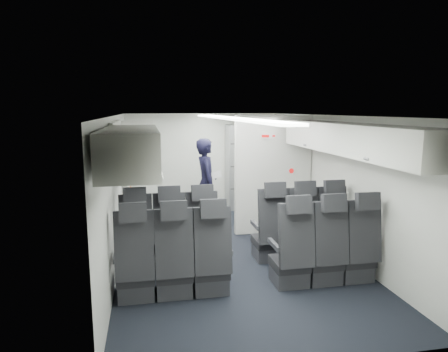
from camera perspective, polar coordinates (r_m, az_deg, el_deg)
name	(u,v)px	position (r m, az deg, el deg)	size (l,w,h in m)	color
cabin_shell	(229,182)	(6.23, 0.71, -0.83)	(3.41, 6.01, 2.16)	black
seat_row_front	(236,237)	(5.90, 1.76, -8.65)	(3.33, 0.56, 1.24)	black
seat_row_mid	(252,259)	(5.08, 4.05, -11.74)	(3.33, 0.56, 1.24)	black
overhead_bin_left_rear	(131,149)	(4.02, -13.16, 3.80)	(0.53, 1.80, 0.40)	silver
overhead_bin_left_front_open	(132,146)	(5.78, -12.95, 4.25)	(0.64, 1.70, 0.72)	#9E9E93
overhead_bin_right_rear	(389,144)	(4.81, 22.46, 4.23)	(0.53, 1.80, 0.40)	silver
overhead_bin_right_front	(321,134)	(6.34, 13.74, 5.78)	(0.53, 1.70, 0.40)	silver
bulkhead_partition	(273,175)	(7.25, 7.01, 0.18)	(1.40, 0.15, 2.13)	silver
galley_unit	(245,167)	(9.09, 3.08, 1.32)	(0.85, 0.52, 1.90)	#939399
boarding_door	(126,179)	(7.67, -13.80, -0.43)	(0.12, 1.27, 1.86)	silver
flight_attendant	(206,183)	(7.62, -2.55, -1.00)	(0.62, 0.41, 1.71)	black
carry_on_bag	(136,140)	(5.74, -12.47, 5.06)	(0.40, 0.28, 0.24)	black
papers	(216,175)	(7.58, -1.08, 0.18)	(0.19, 0.02, 0.13)	white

